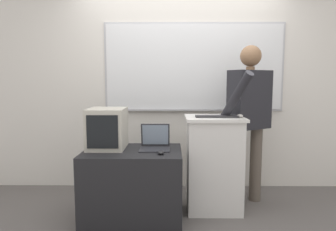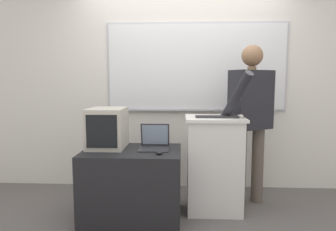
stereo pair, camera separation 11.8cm
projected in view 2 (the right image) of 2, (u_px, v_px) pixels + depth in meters
name	position (u px, v px, depth m)	size (l,w,h in m)	color
back_wall	(183.00, 84.00, 3.77)	(6.40, 0.17, 2.61)	silver
lectern_podium	(214.00, 163.00, 3.11)	(0.59, 0.54, 0.98)	silver
side_desk	(132.00, 184.00, 2.93)	(0.94, 0.65, 0.68)	black
person_presenter	(251.00, 113.00, 3.19)	(0.63, 0.73, 1.72)	brown
laptop	(155.00, 141.00, 2.95)	(0.29, 0.28, 0.24)	#28282D
wireless_keyboard	(217.00, 117.00, 2.99)	(0.42, 0.12, 0.02)	#2D2D30
computer_mouse_by_laptop	(159.00, 152.00, 2.72)	(0.06, 0.10, 0.03)	black
computer_mouse_by_keyboard	(240.00, 116.00, 2.97)	(0.06, 0.10, 0.03)	silver
crt_monitor	(107.00, 128.00, 2.97)	(0.35, 0.43, 0.40)	#BCB7A8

